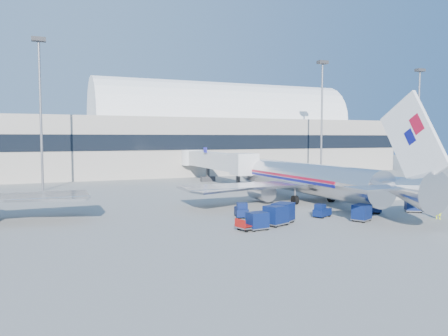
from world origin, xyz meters
name	(u,v)px	position (x,y,z in m)	size (l,w,h in m)	color
ground	(252,214)	(0.00, 0.00, 0.00)	(260.00, 260.00, 0.00)	gray
terminal	(74,140)	(-13.60, 55.96, 7.52)	(170.00, 28.15, 21.00)	#B2AA9E
airliner_main	(309,178)	(10.00, 4.51, 2.93)	(32.00, 37.26, 12.07)	silver
jetbridge_near	(212,160)	(7.60, 30.81, 3.93)	(4.40, 27.50, 6.25)	silver
mast_west	(40,91)	(-20.00, 30.00, 14.79)	(2.00, 1.20, 22.60)	slate
mast_east	(322,102)	(30.00, 30.00, 14.79)	(2.00, 1.20, 22.60)	slate
mast_far_east	(419,106)	(55.00, 30.00, 14.79)	(2.00, 1.20, 22.60)	slate
barrier_near	(374,198)	(18.00, 2.00, 0.45)	(3.00, 0.55, 0.90)	#9E9E96
barrier_mid	(394,196)	(21.30, 2.00, 0.45)	(3.00, 0.55, 0.90)	#9E9E96
barrier_far	(414,195)	(24.60, 2.00, 0.45)	(3.00, 0.55, 0.90)	#9E9E96
tug_lead	(322,211)	(5.44, -4.56, 0.61)	(2.30, 1.82, 1.34)	#091644
tug_right	(367,206)	(11.17, -4.53, 0.74)	(2.78, 2.23, 1.62)	#091644
tug_left	(241,210)	(-2.01, -1.53, 0.69)	(1.80, 2.57, 1.52)	#091644
cart_train_a	(283,212)	(0.32, -5.67, 1.00)	(2.68, 2.55, 1.88)	#091644
cart_train_b	(276,215)	(-0.88, -6.43, 0.98)	(2.51, 2.23, 1.83)	#091644
cart_train_c	(257,221)	(-3.28, -7.45, 0.82)	(1.86, 1.49, 1.54)	#091644
cart_solo_near	(362,212)	(7.65, -7.81, 0.85)	(2.23, 2.02, 1.60)	#091644
cart_solo_far	(413,205)	(16.15, -5.95, 0.78)	(2.08, 1.96, 1.46)	#091644
cart_open_red	(249,226)	(-4.03, -7.26, 0.38)	(2.26, 1.84, 0.53)	slate
ramp_worker	(438,209)	(15.32, -9.84, 0.98)	(0.71, 0.47, 1.95)	#D7FB1A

